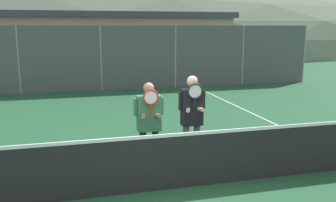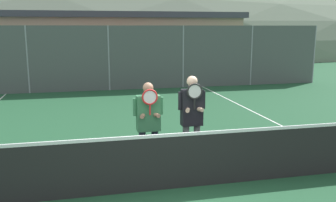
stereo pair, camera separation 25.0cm
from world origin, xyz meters
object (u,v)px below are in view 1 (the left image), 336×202
Objects in this scene: player_center_left at (192,115)px; player_leftmost at (149,121)px; car_center at (197,62)px; car_left_of_center at (98,64)px.

player_leftmost is at bearing -177.86° from player_center_left.
player_center_left is 0.40× the size of car_center.
car_left_of_center is 0.94× the size of car_center.
car_center is at bearing -4.88° from car_left_of_center.
car_left_of_center is at bearing 175.12° from car_center.
player_leftmost is 0.38× the size of car_center.
car_left_of_center is 5.21m from car_center.
car_center is (5.19, -0.44, 0.01)m from car_left_of_center.
player_leftmost is at bearing -113.20° from car_center.
player_center_left is (0.85, 0.03, 0.05)m from player_leftmost.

